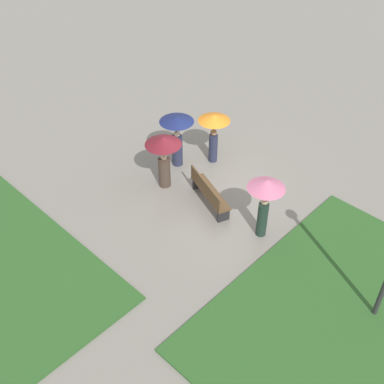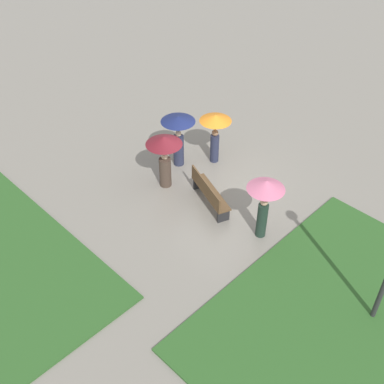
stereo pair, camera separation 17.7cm
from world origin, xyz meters
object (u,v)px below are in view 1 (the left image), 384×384
object	(u,v)px
park_bench	(208,192)
crowd_person_orange	(214,127)
crowd_person_maroon	(164,151)
crowd_person_pink	(265,193)
crowd_person_navy	(177,131)

from	to	relation	value
park_bench	crowd_person_orange	world-z (taller)	crowd_person_orange
park_bench	crowd_person_maroon	size ratio (longest dim) A/B	1.04
crowd_person_pink	crowd_person_orange	distance (m)	3.79
crowd_person_maroon	crowd_person_orange	distance (m)	2.07
park_bench	crowd_person_navy	world-z (taller)	crowd_person_navy
crowd_person_orange	crowd_person_navy	xyz separation A→B (m)	(0.72, 0.98, -0.04)
crowd_person_maroon	park_bench	bearing A→B (deg)	-135.23
park_bench	crowd_person_navy	distance (m)	2.45
park_bench	crowd_person_maroon	bearing A→B (deg)	30.12
park_bench	crowd_person_maroon	distance (m)	1.86
crowd_person_orange	crowd_person_navy	bearing A→B (deg)	118.93
crowd_person_pink	crowd_person_orange	bearing A→B (deg)	-131.57
crowd_person_maroon	crowd_person_orange	world-z (taller)	crowd_person_maroon
crowd_person_maroon	crowd_person_navy	xyz separation A→B (m)	(0.52, -1.09, -0.04)
park_bench	crowd_person_navy	size ratio (longest dim) A/B	1.04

